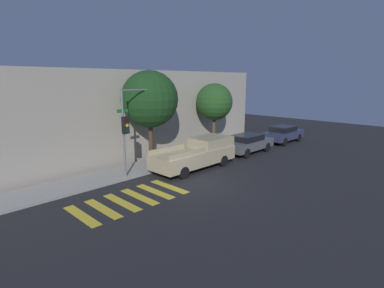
% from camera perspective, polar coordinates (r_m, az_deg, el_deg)
% --- Properties ---
extents(ground_plane, '(60.00, 60.00, 0.00)m').
position_cam_1_polar(ground_plane, '(15.81, 0.67, -7.83)').
color(ground_plane, black).
extents(sidewalk, '(26.00, 2.37, 0.14)m').
position_cam_1_polar(sidewalk, '(18.94, -8.98, -4.37)').
color(sidewalk, gray).
rests_on(sidewalk, ground).
extents(building_row, '(26.00, 6.00, 6.04)m').
position_cam_1_polar(building_row, '(22.17, -16.37, 5.47)').
color(building_row, '#A89E8E').
rests_on(building_row, ground).
extents(crosswalk, '(5.18, 2.60, 0.00)m').
position_cam_1_polar(crosswalk, '(14.30, -11.60, -10.30)').
color(crosswalk, gold).
rests_on(crosswalk, ground).
extents(traffic_light_pole, '(2.70, 0.56, 5.00)m').
position_cam_1_polar(traffic_light_pole, '(16.62, -11.30, 4.88)').
color(traffic_light_pole, slate).
rests_on(traffic_light_pole, ground).
extents(pickup_truck, '(5.68, 2.05, 1.81)m').
position_cam_1_polar(pickup_truck, '(18.57, 1.06, -1.81)').
color(pickup_truck, tan).
rests_on(pickup_truck, ground).
extents(sedan_near_corner, '(4.41, 1.87, 1.40)m').
position_cam_1_polar(sedan_near_corner, '(22.80, 10.55, 0.18)').
color(sedan_near_corner, '#4C5156').
rests_on(sedan_near_corner, ground).
extents(sedan_middle, '(4.24, 1.84, 1.45)m').
position_cam_1_polar(sedan_middle, '(27.46, 17.00, 1.91)').
color(sedan_middle, '#2D3351').
rests_on(sedan_middle, ground).
extents(tree_near_corner, '(3.52, 3.52, 5.99)m').
position_cam_1_polar(tree_near_corner, '(18.81, -8.06, 8.41)').
color(tree_near_corner, '#42301E').
rests_on(tree_near_corner, ground).
extents(tree_midblock, '(2.80, 2.80, 5.16)m').
position_cam_1_polar(tree_midblock, '(23.11, 4.27, 7.96)').
color(tree_midblock, brown).
rests_on(tree_midblock, ground).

